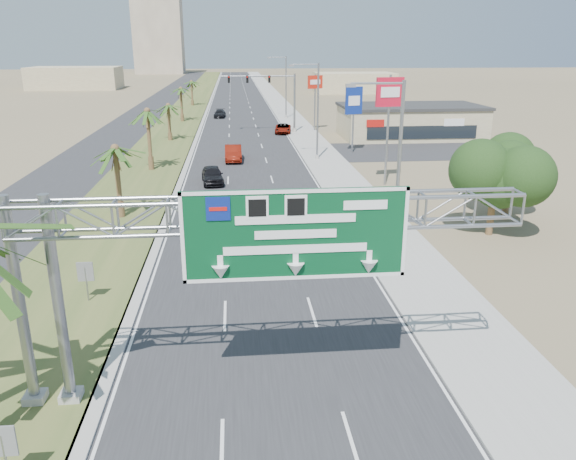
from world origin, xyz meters
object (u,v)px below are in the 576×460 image
Objects in this scene: signal_mast at (280,97)px; car_right_lane at (283,129)px; car_mid_lane at (233,153)px; pole_sign_red_near at (389,99)px; car_left_lane at (212,175)px; pole_sign_red_far at (315,86)px; pole_sign_blue at (354,103)px; car_far at (220,114)px; store_building at (410,122)px; sign_gantry at (246,231)px.

signal_mast reaches higher than car_right_lane.
car_mid_lane is 19.16m from pole_sign_red_near.
pole_sign_red_far is at bearing 60.84° from car_left_lane.
signal_mast is at bearing 68.42° from car_left_lane.
pole_sign_blue is (6.58, -15.50, 4.92)m from car_right_lane.
car_right_lane is (0.33, -0.85, -4.20)m from signal_mast.
pole_sign_red_near is (6.28, -31.13, 6.77)m from car_right_lane.
pole_sign_blue reaches higher than car_far.
store_building reaches higher than car_right_lane.
car_far is 0.58× the size of pole_sign_blue.
store_building is 2.28× the size of pole_sign_red_far.
pole_sign_red_near is (6.60, -31.98, 2.56)m from signal_mast.
car_left_lane is at bearing -138.53° from pole_sign_blue.
car_left_lane is 10.35m from car_mid_lane.
car_left_lane is at bearing -105.87° from signal_mast.
signal_mast reaches higher than sign_gantry.
car_left_lane is 48.17m from car_far.
pole_sign_red_near reaches higher than car_far.
car_mid_lane reaches higher than car_far.
pole_sign_blue reaches higher than sign_gantry.
pole_sign_red_far is (-1.84, 17.73, 0.66)m from pole_sign_blue.
car_left_lane is 30.46m from car_right_lane.
sign_gantry is 3.60× the size of car_right_lane.
sign_gantry is 61.78m from car_right_lane.
pole_sign_red_far is at bearing 148.00° from store_building.
signal_mast reaches higher than pole_sign_blue.
sign_gantry is 1.63× the size of signal_mast.
car_far is at bearing 115.85° from signal_mast.
pole_sign_red_far is (-1.53, 33.35, -1.20)m from pole_sign_red_near.
sign_gantry is 2.12× the size of pole_sign_red_far.
car_mid_lane is (-6.65, -19.82, -4.03)m from signal_mast.
store_building is 4.08× the size of car_far.
car_left_lane is at bearing -100.39° from car_right_lane.
signal_mast is 31.46m from car_left_lane.
car_mid_lane is 1.07× the size of car_right_lane.
car_left_lane is at bearing -100.93° from car_mid_lane.
car_far is 0.47× the size of pole_sign_red_near.
sign_gantry is 32.56m from car_left_lane.
pole_sign_red_far is at bearing 60.59° from car_mid_lane.
car_far is (-2.56, 80.21, -5.42)m from sign_gantry.
pole_sign_red_far reaches higher than car_far.
car_right_lane is at bearing -69.03° from signal_mast.
store_building is (16.83, -5.97, -2.85)m from signal_mast.
sign_gantry is 60.77m from store_building.
pole_sign_blue is 0.96× the size of pole_sign_red_far.
signal_mast reaches higher than car_mid_lane.
car_left_lane is 21.16m from pole_sign_blue.
car_far is (-8.80, 18.16, -4.21)m from signal_mast.
car_right_lane is at bearing 101.40° from pole_sign_red_near.
pole_sign_blue is (15.44, 13.65, 4.80)m from car_left_lane.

